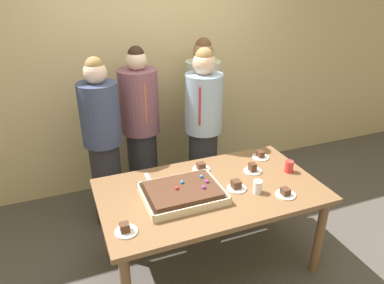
% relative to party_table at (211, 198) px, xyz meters
% --- Properties ---
extents(ground_plane, '(12.00, 12.00, 0.00)m').
position_rel_party_table_xyz_m(ground_plane, '(0.00, 0.00, -0.65)').
color(ground_plane, '#4C4742').
extents(interior_back_panel, '(8.00, 0.12, 3.00)m').
position_rel_party_table_xyz_m(interior_back_panel, '(0.00, 1.60, 0.85)').
color(interior_back_panel, '#CCB784').
rests_on(interior_back_panel, ground_plane).
extents(party_table, '(1.70, 0.97, 0.73)m').
position_rel_party_table_xyz_m(party_table, '(0.00, 0.00, 0.00)').
color(party_table, brown).
rests_on(party_table, ground_plane).
extents(sheet_cake, '(0.58, 0.45, 0.11)m').
position_rel_party_table_xyz_m(sheet_cake, '(-0.24, -0.03, 0.12)').
color(sheet_cake, beige).
rests_on(sheet_cake, party_table).
extents(plated_slice_near_left, '(0.15, 0.15, 0.08)m').
position_rel_party_table_xyz_m(plated_slice_near_left, '(0.43, 0.11, 0.11)').
color(plated_slice_near_left, white).
rests_on(plated_slice_near_left, party_table).
extents(plated_slice_near_right, '(0.15, 0.15, 0.07)m').
position_rel_party_table_xyz_m(plated_slice_near_right, '(0.05, 0.30, 0.10)').
color(plated_slice_near_right, white).
rests_on(plated_slice_near_right, party_table).
extents(plated_slice_far_left, '(0.15, 0.15, 0.06)m').
position_rel_party_table_xyz_m(plated_slice_far_left, '(0.48, -0.29, 0.10)').
color(plated_slice_far_left, white).
rests_on(plated_slice_far_left, party_table).
extents(plated_slice_far_right, '(0.15, 0.15, 0.06)m').
position_rel_party_table_xyz_m(plated_slice_far_right, '(0.63, 0.31, 0.10)').
color(plated_slice_far_right, white).
rests_on(plated_slice_far_right, party_table).
extents(plated_slice_center_front, '(0.15, 0.15, 0.07)m').
position_rel_party_table_xyz_m(plated_slice_center_front, '(0.18, -0.07, 0.11)').
color(plated_slice_center_front, white).
rests_on(plated_slice_center_front, party_table).
extents(plated_slice_center_back, '(0.15, 0.15, 0.07)m').
position_rel_party_table_xyz_m(plated_slice_center_back, '(-0.72, -0.27, 0.10)').
color(plated_slice_center_back, white).
rests_on(plated_slice_center_back, party_table).
extents(drink_cup_nearest, '(0.07, 0.07, 0.10)m').
position_rel_party_table_xyz_m(drink_cup_nearest, '(0.31, -0.18, 0.13)').
color(drink_cup_nearest, white).
rests_on(drink_cup_nearest, party_table).
extents(drink_cup_middle, '(0.07, 0.07, 0.10)m').
position_rel_party_table_xyz_m(drink_cup_middle, '(0.71, -0.00, 0.13)').
color(drink_cup_middle, red).
rests_on(drink_cup_middle, party_table).
extents(cake_server_utensil, '(0.03, 0.20, 0.01)m').
position_rel_party_table_xyz_m(cake_server_utensil, '(-0.41, 0.31, 0.09)').
color(cake_server_utensil, silver).
rests_on(cake_server_utensil, party_table).
extents(person_serving_front, '(0.35, 0.35, 1.63)m').
position_rel_party_table_xyz_m(person_serving_front, '(-0.67, 0.88, 0.19)').
color(person_serving_front, '#28282D').
rests_on(person_serving_front, ground_plane).
extents(person_green_shirt_behind, '(0.37, 0.37, 1.66)m').
position_rel_party_table_xyz_m(person_green_shirt_behind, '(0.45, 1.21, 0.21)').
color(person_green_shirt_behind, '#28282D').
rests_on(person_green_shirt_behind, ground_plane).
extents(person_striped_tie_right, '(0.35, 0.35, 1.65)m').
position_rel_party_table_xyz_m(person_striped_tie_right, '(0.28, 0.80, 0.20)').
color(person_striped_tie_right, '#28282D').
rests_on(person_striped_tie_right, ground_plane).
extents(person_far_right_suit, '(0.38, 0.38, 1.65)m').
position_rel_party_table_xyz_m(person_far_right_suit, '(-0.26, 1.11, 0.19)').
color(person_far_right_suit, '#28282D').
rests_on(person_far_right_suit, ground_plane).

